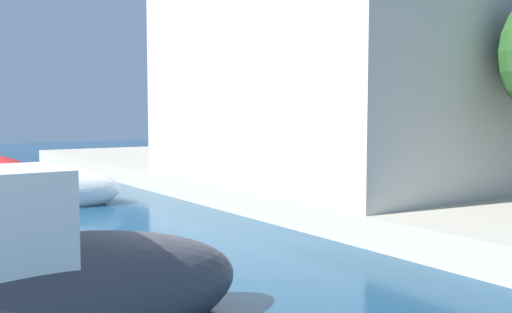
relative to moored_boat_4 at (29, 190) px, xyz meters
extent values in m
cube|color=#BCB29E|center=(6.25, -3.34, -0.10)|extent=(6.00, 32.00, 0.50)
ellipsoid|color=white|center=(0.00, 0.00, 0.00)|extent=(4.24, 3.15, 1.26)
cube|color=brown|center=(0.00, 0.00, 0.41)|extent=(1.24, 1.37, 0.08)
ellipsoid|color=#3F3F47|center=(-1.86, -8.29, 0.00)|extent=(4.30, 1.55, 1.28)
cube|color=beige|center=(6.25, -3.28, 3.87)|extent=(5.92, 8.12, 7.44)
camera|label=1|loc=(-2.92, -13.36, 1.69)|focal=39.20mm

